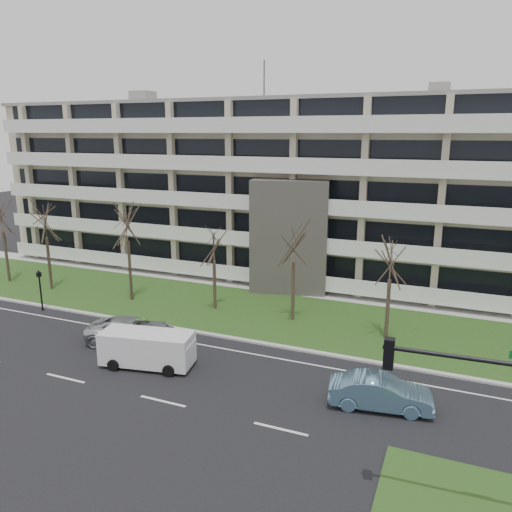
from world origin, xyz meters
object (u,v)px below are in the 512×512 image
at_px(blue_sedan, 380,392).
at_px(traffic_signal, 497,417).
at_px(pedestrian_signal, 40,285).
at_px(white_van, 148,346).
at_px(silver_pickup, 132,331).

bearing_deg(blue_sedan, traffic_signal, -154.93).
bearing_deg(pedestrian_signal, traffic_signal, -19.27).
height_order(white_van, traffic_signal, traffic_signal).
bearing_deg(white_van, traffic_signal, -29.50).
bearing_deg(traffic_signal, silver_pickup, 154.64).
xyz_separation_m(silver_pickup, blue_sedan, (15.24, -1.77, 0.02)).
distance_m(traffic_signal, pedestrian_signal, 30.72).
xyz_separation_m(silver_pickup, pedestrian_signal, (-9.39, 2.13, 1.16)).
bearing_deg(blue_sedan, pedestrian_signal, 71.65).
bearing_deg(white_van, silver_pickup, 129.95).
bearing_deg(pedestrian_signal, blue_sedan, -8.93).
bearing_deg(blue_sedan, silver_pickup, 74.03).
xyz_separation_m(silver_pickup, white_van, (2.79, -2.29, 0.41)).
distance_m(blue_sedan, traffic_signal, 8.27).
relative_size(silver_pickup, blue_sedan, 1.15).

